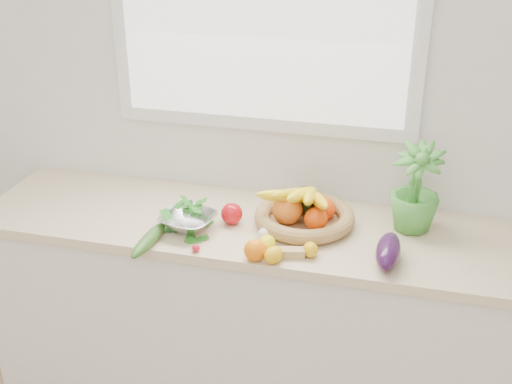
% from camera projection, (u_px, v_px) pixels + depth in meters
% --- Properties ---
extents(back_wall, '(4.50, 0.02, 2.70)m').
position_uv_depth(back_wall, '(263.00, 95.00, 2.70)').
color(back_wall, white).
rests_on(back_wall, ground).
extents(counter_cabinet, '(2.20, 0.58, 0.86)m').
position_uv_depth(counter_cabinet, '(246.00, 315.00, 2.84)').
color(counter_cabinet, silver).
rests_on(counter_cabinet, ground).
extents(countertop, '(2.24, 0.62, 0.04)m').
position_uv_depth(countertop, '(245.00, 226.00, 2.64)').
color(countertop, beige).
rests_on(countertop, counter_cabinet).
extents(orange_loose, '(0.10, 0.10, 0.08)m').
position_uv_depth(orange_loose, '(255.00, 250.00, 2.35)').
color(orange_loose, orange).
rests_on(orange_loose, countertop).
extents(lemon_a, '(0.07, 0.09, 0.07)m').
position_uv_depth(lemon_a, '(267.00, 244.00, 2.41)').
color(lemon_a, yellow).
rests_on(lemon_a, countertop).
extents(lemon_b, '(0.09, 0.10, 0.06)m').
position_uv_depth(lemon_b, '(273.00, 255.00, 2.33)').
color(lemon_b, '#F3AE0D').
rests_on(lemon_b, countertop).
extents(lemon_c, '(0.07, 0.08, 0.06)m').
position_uv_depth(lemon_c, '(310.00, 250.00, 2.38)').
color(lemon_c, '#D49E0B').
rests_on(lemon_c, countertop).
extents(apple, '(0.12, 0.12, 0.09)m').
position_uv_depth(apple, '(232.00, 214.00, 2.60)').
color(apple, '#B30E13').
rests_on(apple, countertop).
extents(ginger, '(0.11, 0.07, 0.03)m').
position_uv_depth(ginger, '(291.00, 253.00, 2.38)').
color(ginger, tan).
rests_on(ginger, countertop).
extents(garlic_a, '(0.06, 0.06, 0.05)m').
position_uv_depth(garlic_a, '(265.00, 234.00, 2.50)').
color(garlic_a, silver).
rests_on(garlic_a, countertop).
extents(garlic_b, '(0.06, 0.06, 0.04)m').
position_uv_depth(garlic_b, '(345.00, 223.00, 2.58)').
color(garlic_b, beige).
rests_on(garlic_b, countertop).
extents(garlic_c, '(0.05, 0.05, 0.04)m').
position_uv_depth(garlic_c, '(303.00, 240.00, 2.45)').
color(garlic_c, beige).
rests_on(garlic_c, countertop).
extents(eggplant, '(0.09, 0.24, 0.09)m').
position_uv_depth(eggplant, '(388.00, 251.00, 2.33)').
color(eggplant, '#2C0E35').
rests_on(eggplant, countertop).
extents(cucumber, '(0.07, 0.28, 0.05)m').
position_uv_depth(cucumber, '(149.00, 240.00, 2.45)').
color(cucumber, '#205218').
rests_on(cucumber, countertop).
extents(radish, '(0.04, 0.04, 0.03)m').
position_uv_depth(radish, '(196.00, 248.00, 2.41)').
color(radish, red).
rests_on(radish, countertop).
extents(potted_herb, '(0.23, 0.23, 0.36)m').
position_uv_depth(potted_herb, '(415.00, 187.00, 2.50)').
color(potted_herb, green).
rests_on(potted_herb, countertop).
extents(fruit_basket, '(0.50, 0.50, 0.20)m').
position_uv_depth(fruit_basket, '(304.00, 212.00, 2.59)').
color(fruit_basket, '#B3764F').
rests_on(fruit_basket, countertop).
extents(colander_with_spinach, '(0.25, 0.25, 0.12)m').
position_uv_depth(colander_with_spinach, '(188.00, 217.00, 2.55)').
color(colander_with_spinach, silver).
rests_on(colander_with_spinach, countertop).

